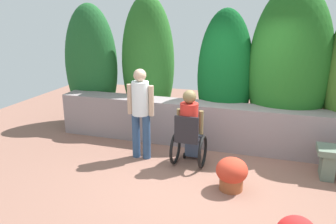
{
  "coord_description": "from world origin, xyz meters",
  "views": [
    {
      "loc": [
        0.99,
        -4.74,
        2.56
      ],
      "look_at": [
        -0.76,
        0.65,
        0.85
      ],
      "focal_mm": 36.09,
      "sensor_mm": 36.0,
      "label": 1
    }
  ],
  "objects": [
    {
      "name": "ground_plane",
      "position": [
        0.0,
        0.0,
        0.0
      ],
      "size": [
        12.07,
        12.07,
        0.0
      ],
      "primitive_type": "plane",
      "color": "#845B4C"
    },
    {
      "name": "flower_pot_terracotta_by_wall",
      "position": [
        0.49,
        -0.18,
        0.26
      ],
      "size": [
        0.47,
        0.47,
        0.5
      ],
      "color": "#994D2B",
      "rests_on": "ground"
    },
    {
      "name": "person_standing_companion",
      "position": [
        -1.21,
        0.47,
        0.93
      ],
      "size": [
        0.49,
        0.3,
        1.62
      ],
      "rotation": [
        0.0,
        0.0,
        -0.1
      ],
      "color": "navy",
      "rests_on": "ground"
    },
    {
      "name": "hedge_backdrop",
      "position": [
        0.2,
        1.95,
        1.44
      ],
      "size": [
        6.95,
        1.21,
        3.05
      ],
      "color": "#1E5828",
      "rests_on": "ground"
    },
    {
      "name": "stone_retaining_wall",
      "position": [
        0.0,
        1.4,
        0.43
      ],
      "size": [
        6.54,
        0.51,
        0.85
      ],
      "primitive_type": "cube",
      "color": "gray",
      "rests_on": "ground"
    },
    {
      "name": "person_in_wheelchair",
      "position": [
        -0.32,
        0.46,
        0.62
      ],
      "size": [
        0.53,
        0.66,
        1.33
      ],
      "rotation": [
        0.0,
        0.0,
        -0.12
      ],
      "color": "black",
      "rests_on": "ground"
    }
  ]
}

